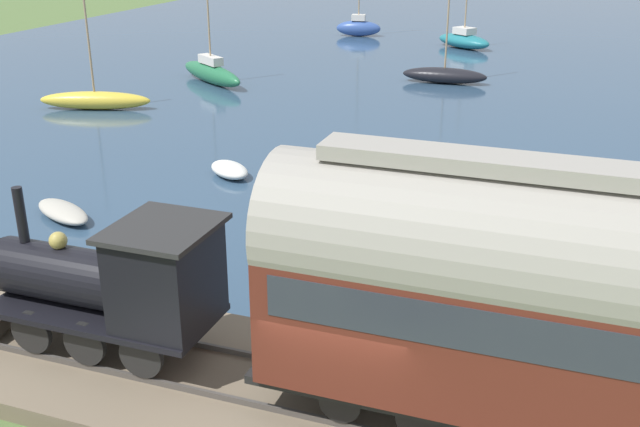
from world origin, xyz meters
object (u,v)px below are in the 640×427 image
sailboat_teal (464,40)px  sailboat_black (444,74)px  sailboat_green (211,72)px  sailboat_yellow (95,100)px  sailboat_blue (358,27)px  steam_locomotive (118,280)px  rowboat_far_out (229,170)px  rowboat_off_pier (63,212)px  passenger_coach (593,303)px

sailboat_teal → sailboat_black: 12.15m
sailboat_green → sailboat_black: 12.85m
sailboat_black → sailboat_yellow: 18.59m
sailboat_teal → sailboat_blue: size_ratio=0.71×
steam_locomotive → sailboat_yellow: (18.42, 13.89, -1.58)m
sailboat_yellow → sailboat_teal: bearing=-46.9°
sailboat_teal → sailboat_green: size_ratio=0.98×
sailboat_blue → sailboat_green: 19.44m
sailboat_green → rowboat_far_out: bearing=-115.2°
sailboat_teal → rowboat_far_out: sailboat_teal is taller
rowboat_off_pier → sailboat_teal: bearing=16.6°
sailboat_teal → sailboat_green: sailboat_green is taller
rowboat_far_out → passenger_coach: bearing=-97.5°
sailboat_green → sailboat_teal: bearing=1.1°
sailboat_blue → sailboat_green: sailboat_blue is taller
sailboat_blue → rowboat_off_pier: bearing=174.8°
sailboat_blue → sailboat_yellow: (-26.54, 4.92, -0.25)m
steam_locomotive → sailboat_black: bearing=-1.1°
sailboat_teal → sailboat_yellow: sailboat_teal is taller
rowboat_far_out → sailboat_blue: bearing=45.9°
steam_locomotive → sailboat_teal: 42.19m
passenger_coach → sailboat_teal: size_ratio=1.73×
sailboat_teal → passenger_coach: bearing=-133.8°
sailboat_teal → rowboat_far_out: size_ratio=2.88×
sailboat_green → sailboat_black: bearing=-35.2°
sailboat_yellow → rowboat_off_pier: 14.15m
steam_locomotive → sailboat_green: 28.17m
sailboat_black → sailboat_yellow: sailboat_black is taller
sailboat_green → rowboat_off_pier: 19.96m
sailboat_teal → sailboat_blue: sailboat_blue is taller
sailboat_blue → sailboat_yellow: bearing=160.6°
steam_locomotive → sailboat_teal: (42.17, 0.42, -1.48)m
steam_locomotive → sailboat_green: size_ratio=0.80×
steam_locomotive → rowboat_off_pier: size_ratio=1.88×
sailboat_green → sailboat_black: (4.37, -12.09, -0.12)m
steam_locomotive → passenger_coach: bearing=-90.0°
rowboat_far_out → rowboat_off_pier: size_ratio=0.79×
sailboat_green → sailboat_black: sailboat_black is taller
sailboat_yellow → sailboat_green: bearing=-35.7°
passenger_coach → sailboat_black: size_ratio=1.36×
rowboat_far_out → sailboat_yellow: bearing=93.6°
sailboat_blue → sailboat_green: size_ratio=1.37×
sailboat_blue → sailboat_black: bearing=-156.1°
sailboat_blue → sailboat_black: size_ratio=1.10×
sailboat_blue → rowboat_far_out: bearing=-179.4°
passenger_coach → sailboat_teal: sailboat_teal is taller
sailboat_blue → rowboat_far_out: sailboat_blue is taller
steam_locomotive → rowboat_off_pier: bearing=45.5°
sailboat_black → sailboat_yellow: (-11.64, 14.49, -0.03)m
steam_locomotive → sailboat_blue: bearing=11.3°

